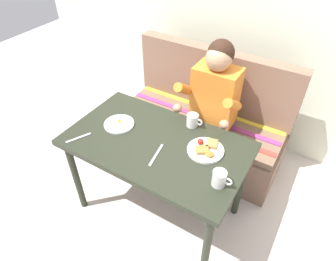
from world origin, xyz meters
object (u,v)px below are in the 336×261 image
coffee_mug_second (220,178)px  fork (78,138)px  plate_breakfast (206,149)px  plate_eggs (119,124)px  person (211,102)px  knife (156,155)px  coffee_mug (193,120)px  couch (203,126)px  table (156,151)px

coffee_mug_second → fork: (-0.96, -0.12, -0.05)m
coffee_mug_second → plate_breakfast: bearing=131.1°
plate_eggs → coffee_mug_second: size_ratio=1.79×
person → coffee_mug_second: person is taller
fork → plate_eggs: bearing=86.3°
knife → plate_breakfast: bearing=29.0°
fork → coffee_mug: bearing=67.3°
couch → plate_eggs: couch is taller
coffee_mug_second → knife: coffee_mug_second is taller
table → coffee_mug_second: 0.53m
person → fork: size_ratio=7.13×
coffee_mug_second → fork: 0.97m
plate_breakfast → coffee_mug_second: coffee_mug_second is taller
couch → knife: bearing=-85.6°
table → knife: (0.07, -0.10, 0.08)m
person → knife: bearing=-94.5°
plate_breakfast → knife: size_ratio=1.17×
couch → knife: 0.96m
table → plate_eggs: plate_eggs is taller
plate_breakfast → coffee_mug: coffee_mug is taller
coffee_mug → fork: coffee_mug is taller
plate_eggs → coffee_mug: bearing=30.5°
couch → person: (0.12, -0.17, 0.41)m
fork → knife: (0.53, 0.14, 0.00)m
plate_breakfast → coffee_mug_second: (0.18, -0.21, 0.04)m
plate_eggs → knife: 0.40m
person → fork: person is taller
person → plate_eggs: 0.72m
couch → plate_breakfast: (0.31, -0.67, 0.41)m
table → coffee_mug: 0.33m
person → coffee_mug_second: size_ratio=10.27×
plate_eggs → knife: (0.39, -0.12, -0.01)m
person → fork: 1.01m
table → plate_eggs: size_ratio=5.68×
couch → coffee_mug_second: (0.49, -0.88, 0.45)m
plate_breakfast → knife: 0.32m
table → coffee_mug: (0.12, 0.27, 0.13)m
plate_breakfast → plate_eggs: bearing=-173.0°
table → plate_eggs: (-0.32, 0.01, 0.09)m
plate_eggs → coffee_mug_second: 0.82m
knife → coffee_mug: bearing=72.2°
couch → fork: couch is taller
fork → table: bearing=53.3°
table → plate_breakfast: (0.31, 0.09, 0.10)m
coffee_mug → person: bearing=90.4°
table → fork: bearing=-152.8°
couch → coffee_mug: couch is taller
couch → fork: size_ratio=8.47×
couch → coffee_mug: 0.68m
plate_breakfast → coffee_mug: (-0.19, 0.18, 0.03)m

